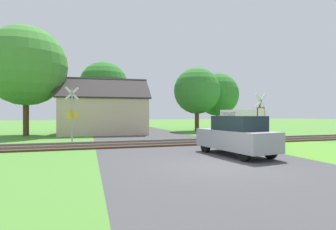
{
  "coord_description": "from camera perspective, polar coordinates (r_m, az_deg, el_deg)",
  "views": [
    {
      "loc": [
        -4.51,
        -8.52,
        1.86
      ],
      "look_at": [
        0.5,
        8.04,
        1.8
      ],
      "focal_mm": 28.0,
      "sensor_mm": 36.0,
      "label": 1
    }
  ],
  "objects": [
    {
      "name": "tree_right",
      "position": [
        28.84,
        6.32,
        5.23
      ],
      "size": [
        5.03,
        5.03,
        6.92
      ],
      "color": "#513823",
      "rests_on": "ground"
    },
    {
      "name": "ground_plane",
      "position": [
        9.82,
        11.05,
        -10.73
      ],
      "size": [
        160.0,
        160.0,
        0.0
      ],
      "primitive_type": "plane",
      "color": "#4C8433"
    },
    {
      "name": "tree_left",
      "position": [
        25.87,
        -28.54,
        9.36
      ],
      "size": [
        6.8,
        6.8,
        9.4
      ],
      "color": "#513823",
      "rests_on": "ground"
    },
    {
      "name": "rail_track",
      "position": [
        16.3,
        -0.67,
        -6.15
      ],
      "size": [
        60.0,
        2.6,
        0.22
      ],
      "color": "#422D1E",
      "rests_on": "ground"
    },
    {
      "name": "tree_center",
      "position": [
        28.79,
        -13.78,
        6.18
      ],
      "size": [
        5.1,
        5.1,
        7.42
      ],
      "color": "#513823",
      "rests_on": "ground"
    },
    {
      "name": "crossing_sign_far",
      "position": [
        17.92,
        -20.17,
        0.7
      ],
      "size": [
        0.87,
        0.19,
        3.64
      ],
      "rotation": [
        0.0,
        0.0,
        0.16
      ],
      "color": "#9E9EA5",
      "rests_on": "ground"
    },
    {
      "name": "parked_car",
      "position": [
        12.14,
        14.61,
        -4.38
      ],
      "size": [
        2.2,
        4.19,
        1.78
      ],
      "rotation": [
        0.0,
        0.0,
        0.14
      ],
      "color": "#99999E",
      "rests_on": "ground"
    },
    {
      "name": "house",
      "position": [
        25.41,
        -13.64,
        0.13
      ],
      "size": [
        8.28,
        6.28,
        5.26
      ],
      "rotation": [
        0.0,
        0.0,
        -0.05
      ],
      "color": "#C6B293",
      "rests_on": "ground"
    },
    {
      "name": "tree_far",
      "position": [
        32.98,
        10.65,
        4.44
      ],
      "size": [
        5.29,
        5.29,
        6.95
      ],
      "color": "#513823",
      "rests_on": "ground"
    },
    {
      "name": "stop_sign_near",
      "position": [
        15.95,
        19.44,
        -0.16
      ],
      "size": [
        0.86,
        0.22,
        3.06
      ],
      "rotation": [
        0.0,
        0.0,
        3.36
      ],
      "color": "brown",
      "rests_on": "ground"
    },
    {
      "name": "road_asphalt",
      "position": [
        11.6,
        6.37,
        -9.02
      ],
      "size": [
        8.34,
        80.0,
        0.01
      ],
      "primitive_type": "cube",
      "color": "#424244",
      "rests_on": "ground"
    },
    {
      "name": "mail_truck",
      "position": [
        24.84,
        15.97,
        -1.24
      ],
      "size": [
        5.23,
        3.23,
        2.24
      ],
      "rotation": [
        0.0,
        0.0,
        1.87
      ],
      "color": "white",
      "rests_on": "ground"
    }
  ]
}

